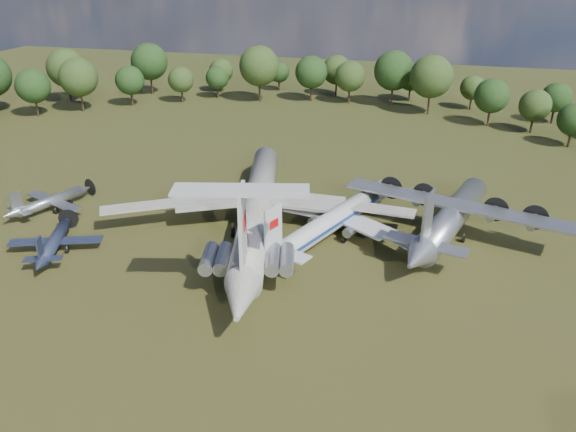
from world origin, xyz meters
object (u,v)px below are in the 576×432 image
(small_prop_west, at_px, (55,244))
(il62_airliner, at_px, (257,212))
(person_on_il62, at_px, (247,240))
(an12_transport, at_px, (451,221))
(tu104_jet, at_px, (334,223))
(small_prop_northwest, at_px, (51,204))

(small_prop_west, bearing_deg, il62_airliner, 8.84)
(small_prop_west, height_order, person_on_il62, person_on_il62)
(il62_airliner, height_order, an12_transport, il62_airliner)
(tu104_jet, xyz_separation_m, an12_transport, (16.05, 4.30, 0.36))
(tu104_jet, bearing_deg, small_prop_west, -135.81)
(il62_airliner, relative_size, person_on_il62, 32.45)
(an12_transport, xyz_separation_m, small_prop_west, (-51.40, -18.88, -1.14))
(small_prop_west, xyz_separation_m, person_on_il62, (28.12, -2.11, 5.48))
(an12_transport, bearing_deg, small_prop_west, -143.67)
(tu104_jet, bearing_deg, small_prop_northwest, -154.58)
(small_prop_west, bearing_deg, an12_transport, -0.30)
(il62_airliner, height_order, small_prop_northwest, il62_airliner)
(an12_transport, distance_m, small_prop_northwest, 60.97)
(il62_airliner, xyz_separation_m, an12_transport, (27.10, 5.23, -0.53))
(il62_airliner, distance_m, small_prop_northwest, 33.53)
(an12_transport, xyz_separation_m, small_prop_northwest, (-60.54, -7.13, -1.15))
(il62_airliner, xyz_separation_m, small_prop_west, (-24.30, -13.64, -1.67))
(small_prop_northwest, xyz_separation_m, person_on_il62, (37.26, -13.86, 5.48))
(an12_transport, height_order, small_prop_west, an12_transport)
(small_prop_northwest, bearing_deg, tu104_jet, 25.08)
(il62_airliner, distance_m, person_on_il62, 16.65)
(tu104_jet, bearing_deg, person_on_il62, -91.64)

